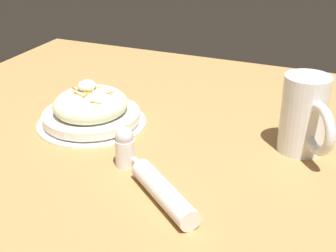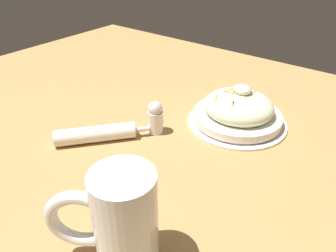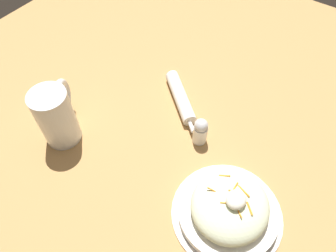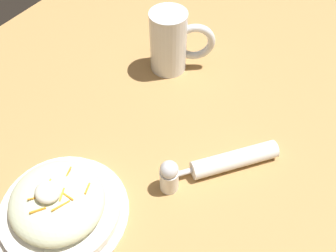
{
  "view_description": "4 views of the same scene",
  "coord_description": "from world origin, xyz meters",
  "px_view_note": "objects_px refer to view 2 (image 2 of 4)",
  "views": [
    {
      "loc": [
        -0.62,
        -0.26,
        0.45
      ],
      "look_at": [
        0.13,
        0.06,
        0.05
      ],
      "focal_mm": 51.68,
      "sensor_mm": 36.0,
      "label": 1
    },
    {
      "loc": [
        0.47,
        -0.38,
        0.4
      ],
      "look_at": [
        0.13,
        0.06,
        0.07
      ],
      "focal_mm": 35.33,
      "sensor_mm": 36.0,
      "label": 2
    },
    {
      "loc": [
        0.45,
        0.3,
        0.64
      ],
      "look_at": [
        0.1,
        0.05,
        0.07
      ],
      "focal_mm": 33.32,
      "sensor_mm": 36.0,
      "label": 3
    },
    {
      "loc": [
        -0.13,
        0.39,
        0.58
      ],
      "look_at": [
        0.1,
        0.04,
        0.08
      ],
      "focal_mm": 37.96,
      "sensor_mm": 36.0,
      "label": 4
    }
  ],
  "objects_px": {
    "napkin_roll": "(95,135)",
    "salt_shaker": "(155,117)",
    "beer_mug": "(122,224)",
    "salad_plate": "(238,111)"
  },
  "relations": [
    {
      "from": "salad_plate",
      "to": "beer_mug",
      "type": "distance_m",
      "value": 0.43
    },
    {
      "from": "beer_mug",
      "to": "napkin_roll",
      "type": "relative_size",
      "value": 0.86
    },
    {
      "from": "beer_mug",
      "to": "salt_shaker",
      "type": "distance_m",
      "value": 0.34
    },
    {
      "from": "salad_plate",
      "to": "napkin_roll",
      "type": "height_order",
      "value": "salad_plate"
    },
    {
      "from": "salad_plate",
      "to": "salt_shaker",
      "type": "height_order",
      "value": "salad_plate"
    },
    {
      "from": "napkin_roll",
      "to": "salt_shaker",
      "type": "bearing_deg",
      "value": 55.16
    },
    {
      "from": "beer_mug",
      "to": "salt_shaker",
      "type": "relative_size",
      "value": 1.96
    },
    {
      "from": "beer_mug",
      "to": "napkin_roll",
      "type": "xyz_separation_m",
      "value": [
        -0.26,
        0.17,
        -0.05
      ]
    },
    {
      "from": "salad_plate",
      "to": "salt_shaker",
      "type": "relative_size",
      "value": 3.05
    },
    {
      "from": "salad_plate",
      "to": "napkin_roll",
      "type": "distance_m",
      "value": 0.33
    }
  ]
}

